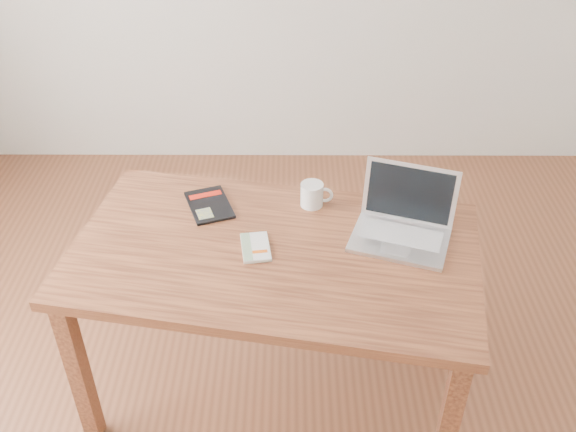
{
  "coord_description": "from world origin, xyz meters",
  "views": [
    {
      "loc": [
        0.04,
        -1.67,
        2.18
      ],
      "look_at": [
        0.03,
        0.15,
        0.85
      ],
      "focal_mm": 40.0,
      "sensor_mm": 36.0,
      "label": 1
    }
  ],
  "objects_px": {
    "desk": "(274,268)",
    "black_guidebook": "(209,205)",
    "white_guidebook": "(256,247)",
    "coffee_mug": "(313,194)",
    "laptop": "(403,223)"
  },
  "relations": [
    {
      "from": "white_guidebook",
      "to": "laptop",
      "type": "height_order",
      "value": "laptop"
    },
    {
      "from": "desk",
      "to": "laptop",
      "type": "height_order",
      "value": "laptop"
    },
    {
      "from": "desk",
      "to": "black_guidebook",
      "type": "xyz_separation_m",
      "value": [
        -0.25,
        0.26,
        0.1
      ]
    },
    {
      "from": "desk",
      "to": "white_guidebook",
      "type": "distance_m",
      "value": 0.12
    },
    {
      "from": "white_guidebook",
      "to": "black_guidebook",
      "type": "relative_size",
      "value": 0.66
    },
    {
      "from": "white_guidebook",
      "to": "black_guidebook",
      "type": "distance_m",
      "value": 0.32
    },
    {
      "from": "white_guidebook",
      "to": "coffee_mug",
      "type": "relative_size",
      "value": 1.36
    },
    {
      "from": "black_guidebook",
      "to": "coffee_mug",
      "type": "relative_size",
      "value": 2.07
    },
    {
      "from": "white_guidebook",
      "to": "laptop",
      "type": "relative_size",
      "value": 0.42
    },
    {
      "from": "white_guidebook",
      "to": "desk",
      "type": "bearing_deg",
      "value": -8.6
    },
    {
      "from": "white_guidebook",
      "to": "coffee_mug",
      "type": "xyz_separation_m",
      "value": [
        0.21,
        0.27,
        0.04
      ]
    },
    {
      "from": "white_guidebook",
      "to": "coffee_mug",
      "type": "bearing_deg",
      "value": 44.27
    },
    {
      "from": "coffee_mug",
      "to": "desk",
      "type": "bearing_deg",
      "value": -114.4
    },
    {
      "from": "black_guidebook",
      "to": "coffee_mug",
      "type": "height_order",
      "value": "coffee_mug"
    },
    {
      "from": "desk",
      "to": "white_guidebook",
      "type": "height_order",
      "value": "white_guidebook"
    }
  ]
}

